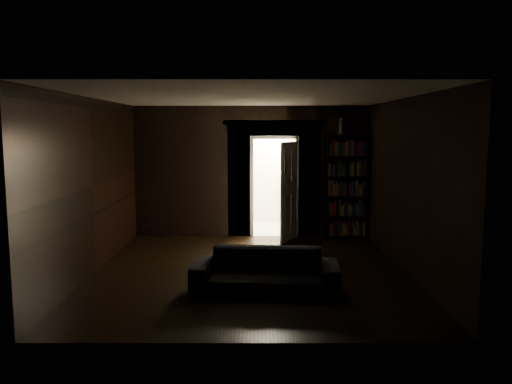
{
  "coord_description": "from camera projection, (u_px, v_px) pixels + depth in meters",
  "views": [
    {
      "loc": [
        0.11,
        -7.9,
        2.29
      ],
      "look_at": [
        0.11,
        0.9,
        1.19
      ],
      "focal_mm": 35.0,
      "sensor_mm": 36.0,
      "label": 1
    }
  ],
  "objects": [
    {
      "name": "ground",
      "position": [
        250.0,
        271.0,
        8.12
      ],
      "size": [
        5.5,
        5.5,
        0.0
      ],
      "primitive_type": "plane",
      "color": "black",
      "rests_on": "ground"
    },
    {
      "name": "bookshelf",
      "position": [
        346.0,
        187.0,
        10.51
      ],
      "size": [
        0.95,
        0.55,
        2.2
      ],
      "primitive_type": "cube",
      "rotation": [
        0.0,
        0.0,
        -0.27
      ],
      "color": "black",
      "rests_on": "ground"
    },
    {
      "name": "figurine",
      "position": [
        341.0,
        126.0,
        10.28
      ],
      "size": [
        0.14,
        0.14,
        0.33
      ],
      "primitive_type": "cube",
      "rotation": [
        0.0,
        0.0,
        0.37
      ],
      "color": "white",
      "rests_on": "bookshelf"
    },
    {
      "name": "bottles",
      "position": [
        300.0,
        151.0,
        12.01
      ],
      "size": [
        0.64,
        0.11,
        0.26
      ],
      "primitive_type": "cube",
      "rotation": [
        0.0,
        0.0,
        -0.04
      ],
      "color": "black",
      "rests_on": "refrigerator"
    },
    {
      "name": "kitchen_alcove",
      "position": [
        273.0,
        176.0,
        11.81
      ],
      "size": [
        2.2,
        1.8,
        2.6
      ],
      "color": "#B2AE9B",
      "rests_on": "ground"
    },
    {
      "name": "sofa",
      "position": [
        266.0,
        265.0,
        7.05
      ],
      "size": [
        2.13,
        1.05,
        0.79
      ],
      "primitive_type": "imported",
      "rotation": [
        0.0,
        0.0,
        -0.08
      ],
      "color": "black",
      "rests_on": "ground"
    },
    {
      "name": "room_walls",
      "position": [
        250.0,
        164.0,
        8.97
      ],
      "size": [
        5.02,
        5.61,
        2.84
      ],
      "color": "black",
      "rests_on": "ground"
    },
    {
      "name": "refrigerator",
      "position": [
        297.0,
        191.0,
        12.1
      ],
      "size": [
        0.84,
        0.79,
        1.65
      ],
      "primitive_type": "cube",
      "rotation": [
        0.0,
        0.0,
        0.16
      ],
      "color": "silver",
      "rests_on": "ground"
    },
    {
      "name": "door",
      "position": [
        289.0,
        191.0,
        10.32
      ],
      "size": [
        0.4,
        0.79,
        2.05
      ],
      "primitive_type": "cube",
      "rotation": [
        0.0,
        0.0,
        1.13
      ],
      "color": "white",
      "rests_on": "ground"
    }
  ]
}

